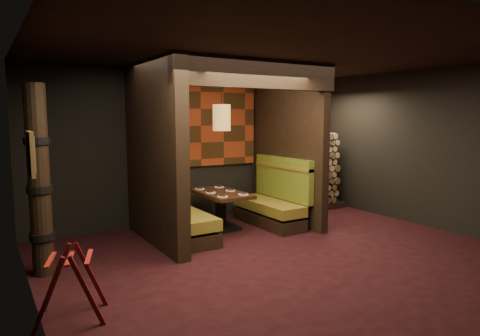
% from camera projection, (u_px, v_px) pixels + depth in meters
% --- Properties ---
extents(floor, '(6.50, 5.50, 0.02)m').
position_uv_depth(floor, '(288.00, 258.00, 6.10)').
color(floor, black).
rests_on(floor, ground).
extents(ceiling, '(6.50, 5.50, 0.02)m').
position_uv_depth(ceiling, '(290.00, 52.00, 5.75)').
color(ceiling, black).
rests_on(ceiling, ground).
extents(wall_back, '(6.50, 0.02, 2.85)m').
position_uv_depth(wall_back, '(201.00, 146.00, 8.26)').
color(wall_back, black).
rests_on(wall_back, ground).
extents(wall_left, '(0.02, 5.50, 2.85)m').
position_uv_depth(wall_left, '(28.00, 175.00, 4.23)').
color(wall_left, black).
rests_on(wall_left, ground).
extents(wall_right, '(0.02, 5.50, 2.85)m').
position_uv_depth(wall_right, '(434.00, 149.00, 7.62)').
color(wall_right, black).
rests_on(wall_right, ground).
extents(partition_left, '(0.20, 2.20, 2.85)m').
position_uv_depth(partition_left, '(154.00, 154.00, 6.62)').
color(partition_left, black).
rests_on(partition_left, floor).
extents(partition_right, '(0.15, 2.10, 2.85)m').
position_uv_depth(partition_right, '(288.00, 147.00, 8.04)').
color(partition_right, black).
rests_on(partition_right, floor).
extents(header_beam, '(2.85, 0.18, 0.44)m').
position_uv_depth(header_beam, '(260.00, 74.00, 6.36)').
color(header_beam, black).
rests_on(header_beam, partition_left).
extents(tapa_back_panel, '(2.40, 0.06, 1.55)m').
position_uv_depth(tapa_back_panel, '(200.00, 126.00, 8.16)').
color(tapa_back_panel, maroon).
rests_on(tapa_back_panel, wall_back).
extents(tapa_side_panel, '(0.04, 1.85, 1.45)m').
position_uv_depth(tapa_side_panel, '(157.00, 126.00, 6.78)').
color(tapa_side_panel, maroon).
rests_on(tapa_side_panel, partition_left).
extents(lacquer_shelf, '(0.60, 0.12, 0.07)m').
position_uv_depth(lacquer_shelf, '(174.00, 161.00, 7.89)').
color(lacquer_shelf, '#51090D').
rests_on(lacquer_shelf, wall_back).
extents(booth_bench_left, '(0.68, 1.60, 1.14)m').
position_uv_depth(booth_bench_left, '(178.00, 215.00, 6.95)').
color(booth_bench_left, black).
rests_on(booth_bench_left, floor).
extents(booth_bench_right, '(0.68, 1.60, 1.14)m').
position_uv_depth(booth_bench_right, '(273.00, 203.00, 7.93)').
color(booth_bench_right, black).
rests_on(booth_bench_right, floor).
extents(dining_table, '(0.71, 1.29, 0.67)m').
position_uv_depth(dining_table, '(221.00, 205.00, 7.57)').
color(dining_table, black).
rests_on(dining_table, floor).
extents(place_settings, '(0.59, 1.06, 0.03)m').
position_uv_depth(place_settings, '(221.00, 191.00, 7.54)').
color(place_settings, white).
rests_on(place_settings, dining_table).
extents(pendant_lamp, '(0.31, 0.31, 1.10)m').
position_uv_depth(pendant_lamp, '(222.00, 118.00, 7.34)').
color(pendant_lamp, olive).
rests_on(pendant_lamp, ceiling).
extents(framed_picture, '(0.05, 0.36, 0.46)m').
position_uv_depth(framed_picture, '(31.00, 154.00, 4.32)').
color(framed_picture, olive).
rests_on(framed_picture, wall_left).
extents(luggage_rack, '(0.80, 0.66, 0.75)m').
position_uv_depth(luggage_rack, '(71.00, 282.00, 4.22)').
color(luggage_rack, '#41080B').
rests_on(luggage_rack, floor).
extents(totem_column, '(0.31, 0.31, 2.40)m').
position_uv_depth(totem_column, '(39.00, 182.00, 5.30)').
color(totem_column, black).
rests_on(totem_column, floor).
extents(firewood_stack, '(1.73, 0.70, 1.64)m').
position_uv_depth(firewood_stack, '(305.00, 172.00, 9.17)').
color(firewood_stack, black).
rests_on(firewood_stack, floor).
extents(mosaic_header, '(1.83, 0.10, 0.56)m').
position_uv_depth(mosaic_header, '(296.00, 120.00, 9.32)').
color(mosaic_header, maroon).
rests_on(mosaic_header, wall_back).
extents(bay_front_post, '(0.08, 0.08, 2.85)m').
position_uv_depth(bay_front_post, '(283.00, 146.00, 8.31)').
color(bay_front_post, black).
rests_on(bay_front_post, floor).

